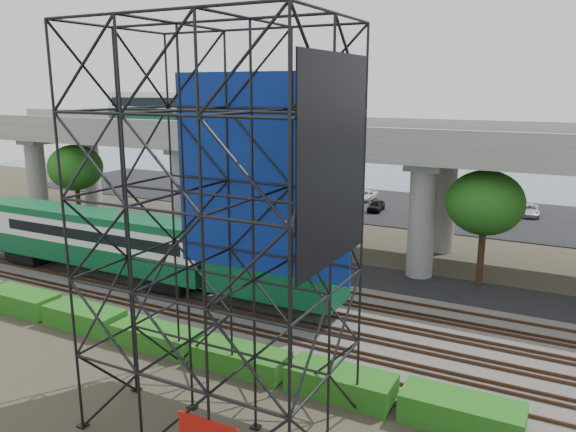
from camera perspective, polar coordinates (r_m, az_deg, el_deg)
The scene contains 13 objects.
ground at distance 33.53m, azimuth -9.68°, elevation -9.70°, with size 140.00×140.00×0.00m, color #474233.
ballast_bed at distance 34.98m, azimuth -7.70°, elevation -8.47°, with size 90.00×12.00×0.20m, color slate.
service_road at distance 41.81m, azimuth -1.00°, elevation -4.82°, with size 90.00×5.00×0.08m, color black.
parking_lot at distance 62.81m, azimuth 9.24°, elevation 1.07°, with size 90.00×18.00×0.08m, color black.
harbor_water at distance 83.69m, azimuth 14.00°, elevation 3.80°, with size 140.00×40.00×0.03m, color #475F75.
rail_tracks at distance 34.92m, azimuth -7.71°, elevation -8.20°, with size 90.00×9.52×0.16m.
commuter_train at distance 38.73m, azimuth -16.95°, elevation -2.47°, with size 29.30×3.06×4.30m.
overpass at distance 45.40m, azimuth 1.13°, elevation 7.16°, with size 80.00×12.00×12.40m.
scaffold_tower at distance 20.80m, azimuth -7.06°, elevation -2.03°, with size 9.36×6.36×15.00m.
hedge_strip at distance 29.68m, azimuth -13.21°, elevation -11.79°, with size 34.60×1.80×1.20m.
trees at distance 47.59m, azimuth -2.74°, elevation 4.21°, with size 40.94×16.94×7.69m.
suv at distance 45.10m, azimuth -7.29°, elevation -2.51°, with size 2.57×5.58×1.55m, color black.
parked_cars at distance 61.66m, azimuth 10.72°, elevation 1.38°, with size 36.26×9.47×1.31m.
Camera 1 is at (18.95, -24.51, 12.83)m, focal length 35.00 mm.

